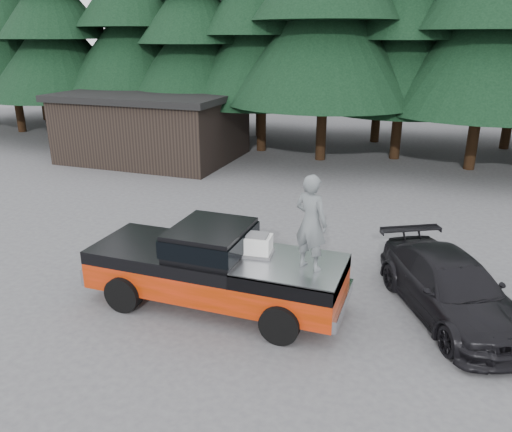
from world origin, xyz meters
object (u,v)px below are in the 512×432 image
(air_compressor, at_px, (257,246))
(parked_car, at_px, (451,288))
(pickup_truck, at_px, (216,278))
(man_on_bed, at_px, (311,223))
(utility_building, at_px, (154,125))

(air_compressor, distance_m, parked_car, 4.38)
(pickup_truck, xyz_separation_m, man_on_bed, (2.20, -0.09, 1.68))
(pickup_truck, relative_size, parked_car, 1.31)
(man_on_bed, bearing_deg, parked_car, -133.29)
(man_on_bed, bearing_deg, utility_building, -27.86)
(utility_building, bearing_deg, air_compressor, -51.04)
(utility_building, bearing_deg, man_on_bed, -48.31)
(pickup_truck, distance_m, parked_car, 5.25)
(man_on_bed, height_order, utility_building, man_on_bed)
(air_compressor, distance_m, utility_building, 15.80)
(pickup_truck, xyz_separation_m, parked_car, (5.08, 1.34, 0.00))
(man_on_bed, bearing_deg, pickup_truck, 18.21)
(pickup_truck, xyz_separation_m, air_compressor, (0.95, 0.18, 0.87))
(pickup_truck, relative_size, man_on_bed, 2.97)
(air_compressor, height_order, man_on_bed, man_on_bed)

